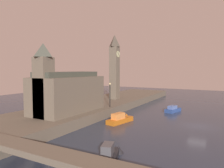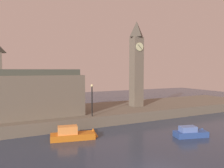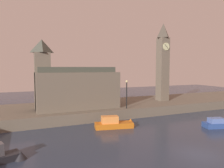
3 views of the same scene
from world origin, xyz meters
name	(u,v)px [view 1 (image 1 of 3)]	position (x,y,z in m)	size (l,w,h in m)	color
ground_plane	(197,126)	(0.00, 0.00, 0.00)	(120.00, 120.00, 0.00)	#2D384C
far_embankment	(85,109)	(0.00, 20.00, 0.75)	(70.00, 12.00, 1.50)	#6B6051
clock_tower	(114,66)	(10.19, 19.20, 8.98)	(2.00, 2.06, 14.49)	#6B6051
parliament_hall	(66,92)	(-7.04, 18.57, 4.76)	(12.39, 5.82, 10.33)	#6B6051
bridge_span	(83,167)	(-21.52, 4.45, 1.62)	(2.10, 31.48, 2.16)	#6B6051
streetlamp	(110,92)	(0.28, 14.76, 4.18)	(0.36, 0.36, 4.35)	black
boat_barge_dark	(111,153)	(-16.02, 5.34, 0.52)	(4.28, 2.35, 1.67)	#232328
boat_patrol_orange	(121,119)	(-3.10, 10.77, 0.52)	(5.83, 2.55, 1.81)	orange
boat_tour_blue	(173,109)	(9.44, 5.63, 0.45)	(4.78, 2.49, 1.40)	#2D4C93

